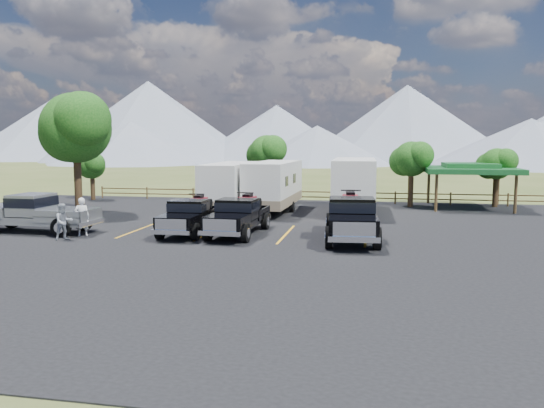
% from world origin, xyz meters
% --- Properties ---
extents(ground, '(320.00, 320.00, 0.00)m').
position_xyz_m(ground, '(0.00, 0.00, 0.00)').
color(ground, '#465725').
rests_on(ground, ground).
extents(asphalt_lot, '(44.00, 34.00, 0.04)m').
position_xyz_m(asphalt_lot, '(0.00, 3.00, 0.02)').
color(asphalt_lot, black).
rests_on(asphalt_lot, ground).
extents(stall_lines, '(12.12, 5.50, 0.01)m').
position_xyz_m(stall_lines, '(0.00, 4.00, 0.04)').
color(stall_lines, gold).
rests_on(stall_lines, asphalt_lot).
extents(tree_big_nw, '(5.54, 5.18, 7.84)m').
position_xyz_m(tree_big_nw, '(-12.55, 9.03, 5.60)').
color(tree_big_nw, black).
rests_on(tree_big_nw, ground).
extents(tree_ne_a, '(3.11, 2.92, 4.76)m').
position_xyz_m(tree_ne_a, '(8.97, 17.01, 3.48)').
color(tree_ne_a, black).
rests_on(tree_ne_a, ground).
extents(tree_ne_b, '(2.77, 2.59, 4.27)m').
position_xyz_m(tree_ne_b, '(14.98, 18.01, 3.13)').
color(tree_ne_b, black).
rests_on(tree_ne_b, ground).
extents(tree_north, '(3.46, 3.24, 5.25)m').
position_xyz_m(tree_north, '(-2.03, 19.02, 3.83)').
color(tree_north, black).
rests_on(tree_north, ground).
extents(tree_nw_small, '(2.59, 2.43, 3.85)m').
position_xyz_m(tree_nw_small, '(-16.02, 17.01, 2.78)').
color(tree_nw_small, black).
rests_on(tree_nw_small, ground).
extents(rail_fence, '(36.12, 0.12, 1.00)m').
position_xyz_m(rail_fence, '(2.00, 18.50, 0.61)').
color(rail_fence, brown).
rests_on(rail_fence, ground).
extents(pavilion, '(6.20, 6.20, 3.22)m').
position_xyz_m(pavilion, '(13.00, 17.00, 2.79)').
color(pavilion, brown).
rests_on(pavilion, ground).
extents(mountain_range, '(209.00, 71.00, 20.00)m').
position_xyz_m(mountain_range, '(-7.63, 105.98, 7.87)').
color(mountain_range, gray).
rests_on(mountain_range, ground).
extents(rig_left, '(2.18, 5.86, 1.94)m').
position_xyz_m(rig_left, '(-2.91, 3.40, 0.97)').
color(rig_left, black).
rests_on(rig_left, asphalt_lot).
extents(rig_center, '(2.35, 6.19, 2.04)m').
position_xyz_m(rig_center, '(-0.36, 3.52, 1.02)').
color(rig_center, black).
rests_on(rig_center, asphalt_lot).
extents(rig_right, '(2.81, 6.98, 2.28)m').
position_xyz_m(rig_right, '(5.31, 3.14, 1.14)').
color(rig_right, black).
rests_on(rig_right, asphalt_lot).
extents(trailer_left, '(2.53, 9.41, 3.28)m').
position_xyz_m(trailer_left, '(-2.93, 11.54, 1.76)').
color(trailer_left, white).
rests_on(trailer_left, asphalt_lot).
extents(trailer_center, '(2.75, 9.67, 3.36)m').
position_xyz_m(trailer_center, '(-0.16, 12.16, 1.80)').
color(trailer_center, white).
rests_on(trailer_center, asphalt_lot).
extents(trailer_right, '(2.80, 10.23, 3.56)m').
position_xyz_m(trailer_right, '(5.10, 12.90, 1.90)').
color(trailer_right, white).
rests_on(trailer_right, asphalt_lot).
extents(pickup_silver, '(6.69, 2.41, 2.00)m').
position_xyz_m(pickup_silver, '(-10.88, 2.11, 1.08)').
color(pickup_silver, gray).
rests_on(pickup_silver, asphalt_lot).
extents(person_a, '(0.82, 0.68, 1.94)m').
position_xyz_m(person_a, '(-7.93, 1.59, 1.01)').
color(person_a, silver).
rests_on(person_a, asphalt_lot).
extents(person_b, '(1.06, 1.08, 1.76)m').
position_xyz_m(person_b, '(-8.22, 0.44, 0.92)').
color(person_b, gray).
rests_on(person_b, asphalt_lot).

